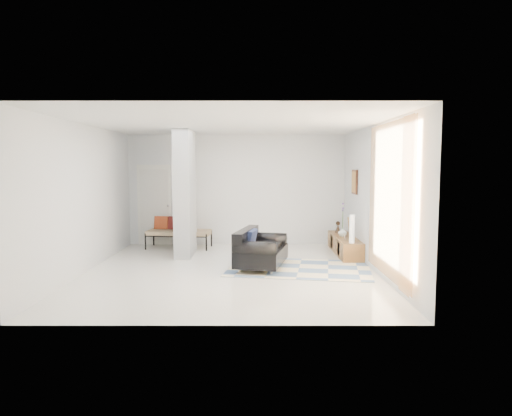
{
  "coord_description": "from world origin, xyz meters",
  "views": [
    {
      "loc": [
        0.49,
        -8.61,
        2.02
      ],
      "look_at": [
        0.49,
        0.6,
        1.16
      ],
      "focal_mm": 32.0,
      "sensor_mm": 36.0,
      "label": 1
    }
  ],
  "objects": [
    {
      "name": "wall_art",
      "position": [
        2.72,
        1.7,
        1.65
      ],
      "size": [
        0.04,
        0.45,
        0.55
      ],
      "primitive_type": "cube",
      "color": "#3E1D11",
      "rests_on": "wall_right"
    },
    {
      "name": "ceiling",
      "position": [
        0.0,
        0.0,
        2.8
      ],
      "size": [
        6.0,
        6.0,
        0.0
      ],
      "primitive_type": "plane",
      "rotation": [
        3.14,
        0.0,
        0.0
      ],
      "color": "white",
      "rests_on": "wall_back"
    },
    {
      "name": "vase",
      "position": [
        2.47,
        1.72,
        0.5
      ],
      "size": [
        0.23,
        0.23,
        0.21
      ],
      "primitive_type": "imported",
      "rotation": [
        0.0,
        0.0,
        0.16
      ],
      "color": "white",
      "rests_on": "media_console"
    },
    {
      "name": "hallway_door",
      "position": [
        -2.1,
        2.96,
        1.02
      ],
      "size": [
        0.85,
        0.06,
        2.04
      ],
      "primitive_type": "cube",
      "color": "white",
      "rests_on": "floor"
    },
    {
      "name": "cylinder_lamp",
      "position": [
        2.5,
        0.85,
        0.7
      ],
      "size": [
        0.11,
        0.11,
        0.59
      ],
      "primitive_type": "cylinder",
      "color": "beige",
      "rests_on": "media_console"
    },
    {
      "name": "bronze_figurine",
      "position": [
        2.47,
        2.31,
        0.54
      ],
      "size": [
        0.16,
        0.16,
        0.28
      ],
      "primitive_type": null,
      "rotation": [
        0.0,
        0.0,
        -0.15
      ],
      "color": "black",
      "rests_on": "media_console"
    },
    {
      "name": "wall_back",
      "position": [
        0.0,
        3.0,
        1.4
      ],
      "size": [
        6.0,
        0.0,
        6.0
      ],
      "primitive_type": "plane",
      "rotation": [
        1.57,
        0.0,
        0.0
      ],
      "color": "silver",
      "rests_on": "ground"
    },
    {
      "name": "wall_front",
      "position": [
        0.0,
        -3.0,
        1.4
      ],
      "size": [
        6.0,
        0.0,
        6.0
      ],
      "primitive_type": "plane",
      "rotation": [
        -1.57,
        0.0,
        0.0
      ],
      "color": "silver",
      "rests_on": "ground"
    },
    {
      "name": "daybed",
      "position": [
        -1.43,
        2.49,
        0.43
      ],
      "size": [
        1.58,
        0.79,
        0.77
      ],
      "rotation": [
        0.0,
        0.0,
        -0.1
      ],
      "color": "black",
      "rests_on": "floor"
    },
    {
      "name": "media_console",
      "position": [
        2.52,
        1.7,
        0.2
      ],
      "size": [
        0.45,
        2.05,
        0.8
      ],
      "color": "brown",
      "rests_on": "floor"
    },
    {
      "name": "partition_column",
      "position": [
        -1.1,
        1.6,
        1.4
      ],
      "size": [
        0.35,
        1.2,
        2.8
      ],
      "primitive_type": "cube",
      "color": "#9FA3A6",
      "rests_on": "floor"
    },
    {
      "name": "floor",
      "position": [
        0.0,
        0.0,
        0.0
      ],
      "size": [
        6.0,
        6.0,
        0.0
      ],
      "primitive_type": "plane",
      "color": "white",
      "rests_on": "ground"
    },
    {
      "name": "wall_left",
      "position": [
        -2.75,
        0.0,
        1.4
      ],
      "size": [
        0.0,
        6.0,
        6.0
      ],
      "primitive_type": "plane",
      "rotation": [
        1.57,
        0.0,
        1.57
      ],
      "color": "silver",
      "rests_on": "ground"
    },
    {
      "name": "area_rug",
      "position": [
        1.34,
        0.2,
        0.01
      ],
      "size": [
        2.98,
        2.23,
        0.01
      ],
      "primitive_type": "cube",
      "rotation": [
        0.0,
        0.0,
        -0.16
      ],
      "color": "beige",
      "rests_on": "floor"
    },
    {
      "name": "wall_right",
      "position": [
        2.75,
        0.0,
        1.4
      ],
      "size": [
        0.0,
        6.0,
        6.0
      ],
      "primitive_type": "plane",
      "rotation": [
        1.57,
        0.0,
        -1.57
      ],
      "color": "silver",
      "rests_on": "ground"
    },
    {
      "name": "loveseat",
      "position": [
        0.54,
        0.3,
        0.36
      ],
      "size": [
        1.13,
        1.58,
        0.76
      ],
      "rotation": [
        0.0,
        0.0,
        -0.22
      ],
      "color": "silver",
      "rests_on": "floor"
    },
    {
      "name": "curtain",
      "position": [
        2.67,
        -1.15,
        1.45
      ],
      "size": [
        0.0,
        2.55,
        2.55
      ],
      "primitive_type": "plane",
      "rotation": [
        1.57,
        0.0,
        1.57
      ],
      "color": "orange",
      "rests_on": "wall_right"
    }
  ]
}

